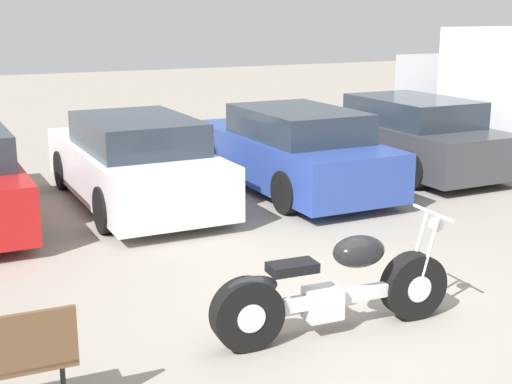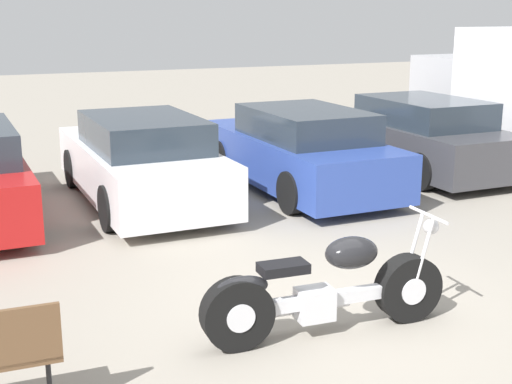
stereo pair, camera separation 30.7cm
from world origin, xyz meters
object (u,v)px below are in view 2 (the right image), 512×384
object	(u,v)px
motorcycle	(325,291)
parked_car_dark_grey	(416,136)
parked_car_blue	(299,151)
parked_car_white	(141,161)

from	to	relation	value
motorcycle	parked_car_dark_grey	xyz separation A→B (m)	(5.03, 5.47, 0.23)
motorcycle	parked_car_blue	world-z (taller)	parked_car_blue
parked_car_blue	parked_car_white	bearing A→B (deg)	174.80
parked_car_white	parked_car_dark_grey	world-z (taller)	same
motorcycle	parked_car_white	bearing A→B (deg)	93.05
parked_car_white	parked_car_dark_grey	bearing A→B (deg)	1.53
motorcycle	parked_car_blue	xyz separation A→B (m)	(2.37, 5.08, 0.23)
parked_car_dark_grey	parked_car_blue	bearing A→B (deg)	-171.78
parked_car_white	parked_car_blue	distance (m)	2.67
motorcycle	parked_car_dark_grey	bearing A→B (deg)	47.41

